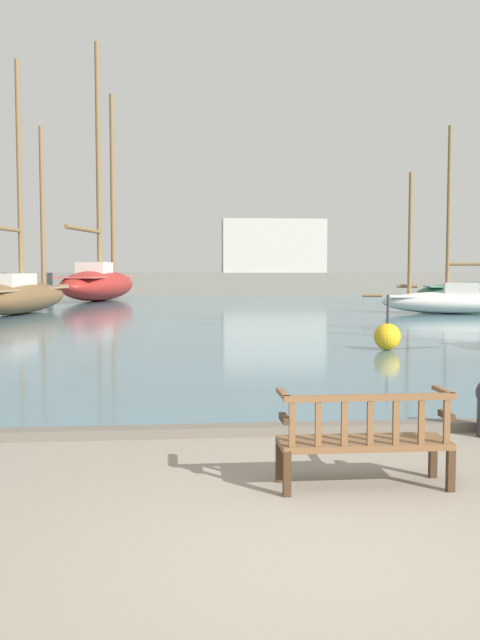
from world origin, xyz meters
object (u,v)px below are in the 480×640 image
sailboat_far_port (19,294)px  channel_buoy (387,336)px  sailboat_centre_channel (99,280)px  sailboat_mid_starboard (450,299)px  park_bench (365,438)px

sailboat_far_port → channel_buoy: sailboat_far_port is taller
sailboat_centre_channel → sailboat_mid_starboard: (17.22, -15.53, -0.65)m
park_bench → sailboat_mid_starboard: 26.84m
sailboat_centre_channel → sailboat_mid_starboard: 23.20m
sailboat_mid_starboard → sailboat_far_port: bearing=174.5°
sailboat_far_port → sailboat_mid_starboard: bearing=-5.5°
sailboat_far_port → park_bench: bearing=-71.9°
sailboat_far_port → sailboat_centre_channel: size_ratio=0.69×
sailboat_mid_starboard → channel_buoy: bearing=-117.3°
park_bench → sailboat_centre_channel: 40.68m
park_bench → sailboat_mid_starboard: sailboat_mid_starboard is taller
park_bench → sailboat_centre_channel: sailboat_centre_channel is taller
sailboat_far_port → sailboat_centre_channel: (2.15, 13.68, 0.42)m
sailboat_centre_channel → channel_buoy: 31.20m
sailboat_centre_channel → sailboat_mid_starboard: size_ratio=1.96×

